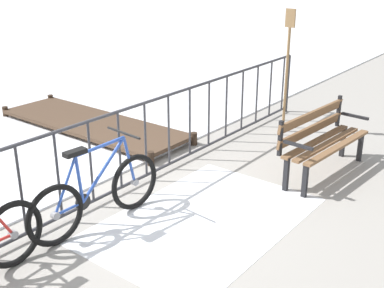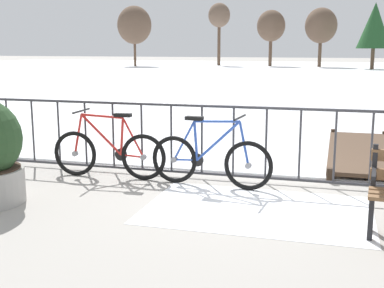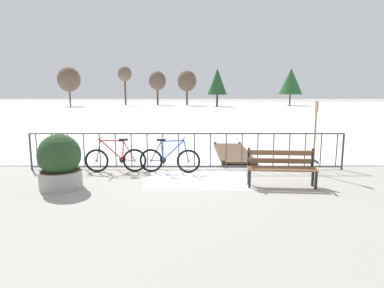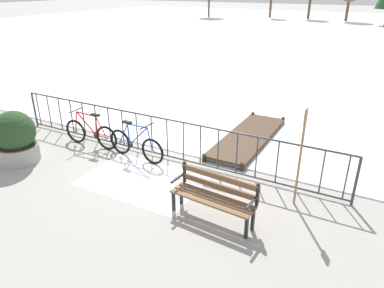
{
  "view_description": "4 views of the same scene",
  "coord_description": "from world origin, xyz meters",
  "px_view_note": "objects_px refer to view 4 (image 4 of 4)",
  "views": [
    {
      "loc": [
        -3.61,
        -4.07,
        2.78
      ],
      "look_at": [
        0.54,
        -0.85,
        0.75
      ],
      "focal_mm": 46.6,
      "sensor_mm": 36.0,
      "label": 1
    },
    {
      "loc": [
        1.13,
        -6.84,
        1.87
      ],
      "look_at": [
        -0.82,
        -0.02,
        0.5
      ],
      "focal_mm": 47.64,
      "sensor_mm": 36.0,
      "label": 2
    },
    {
      "loc": [
        0.15,
        -9.3,
        2.27
      ],
      "look_at": [
        0.16,
        -0.24,
        0.79
      ],
      "focal_mm": 30.75,
      "sensor_mm": 36.0,
      "label": 3
    },
    {
      "loc": [
        4.55,
        -6.69,
        3.98
      ],
      "look_at": [
        1.13,
        -0.39,
        0.75
      ],
      "focal_mm": 33.23,
      "sensor_mm": 36.0,
      "label": 4
    }
  ],
  "objects_px": {
    "bicycle_second": "(91,133)",
    "park_bench": "(215,193)",
    "bicycle_near_railing": "(136,145)",
    "oar_upright": "(301,152)",
    "planter_with_shrub": "(16,138)"
  },
  "relations": [
    {
      "from": "planter_with_shrub",
      "to": "oar_upright",
      "type": "bearing_deg",
      "value": 11.86
    },
    {
      "from": "bicycle_second",
      "to": "park_bench",
      "type": "distance_m",
      "value": 4.47
    },
    {
      "from": "bicycle_second",
      "to": "park_bench",
      "type": "relative_size",
      "value": 1.05
    },
    {
      "from": "bicycle_second",
      "to": "oar_upright",
      "type": "bearing_deg",
      "value": -1.74
    },
    {
      "from": "park_bench",
      "to": "oar_upright",
      "type": "relative_size",
      "value": 0.82
    },
    {
      "from": "park_bench",
      "to": "bicycle_near_railing",
      "type": "bearing_deg",
      "value": 154.83
    },
    {
      "from": "bicycle_near_railing",
      "to": "oar_upright",
      "type": "relative_size",
      "value": 0.86
    },
    {
      "from": "bicycle_second",
      "to": "oar_upright",
      "type": "height_order",
      "value": "oar_upright"
    },
    {
      "from": "bicycle_near_railing",
      "to": "park_bench",
      "type": "xyz_separation_m",
      "value": [
        2.75,
        -1.29,
        0.14
      ]
    },
    {
      "from": "planter_with_shrub",
      "to": "oar_upright",
      "type": "relative_size",
      "value": 0.64
    },
    {
      "from": "bicycle_near_railing",
      "to": "oar_upright",
      "type": "height_order",
      "value": "oar_upright"
    },
    {
      "from": "bicycle_near_railing",
      "to": "park_bench",
      "type": "relative_size",
      "value": 1.05
    },
    {
      "from": "bicycle_near_railing",
      "to": "planter_with_shrub",
      "type": "relative_size",
      "value": 1.34
    },
    {
      "from": "bicycle_second",
      "to": "oar_upright",
      "type": "relative_size",
      "value": 0.86
    },
    {
      "from": "park_bench",
      "to": "planter_with_shrub",
      "type": "relative_size",
      "value": 1.28
    }
  ]
}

